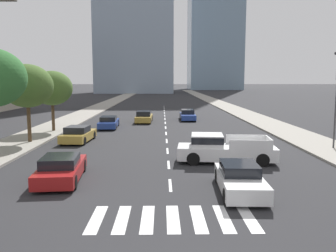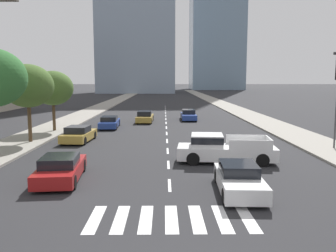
{
  "view_description": "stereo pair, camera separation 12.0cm",
  "coord_description": "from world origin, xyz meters",
  "px_view_note": "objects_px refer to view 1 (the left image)",
  "views": [
    {
      "loc": [
        -0.39,
        -5.99,
        4.88
      ],
      "look_at": [
        0.0,
        15.93,
        2.0
      ],
      "focal_mm": 37.66,
      "sensor_mm": 36.0,
      "label": 1
    },
    {
      "loc": [
        -0.27,
        -5.99,
        4.88
      ],
      "look_at": [
        0.0,
        15.93,
        2.0
      ],
      "focal_mm": 37.66,
      "sensor_mm": 36.0,
      "label": 2
    }
  ],
  "objects_px": {
    "sedan_gold_1": "(144,117)",
    "sedan_gold_3": "(78,135)",
    "sedan_red_2": "(61,169)",
    "sedan_blue_4": "(188,115)",
    "street_tree_second": "(27,86)",
    "street_tree_third": "(52,88)",
    "pickup_truck": "(221,149)",
    "sedan_white_5": "(240,179)",
    "sedan_blue_0": "(109,122)"
  },
  "relations": [
    {
      "from": "sedan_gold_1",
      "to": "street_tree_second",
      "type": "height_order",
      "value": "street_tree_second"
    },
    {
      "from": "street_tree_second",
      "to": "sedan_gold_3",
      "type": "bearing_deg",
      "value": 10.29
    },
    {
      "from": "sedan_blue_0",
      "to": "street_tree_second",
      "type": "relative_size",
      "value": 0.82
    },
    {
      "from": "pickup_truck",
      "to": "sedan_red_2",
      "type": "distance_m",
      "value": 9.24
    },
    {
      "from": "street_tree_second",
      "to": "pickup_truck",
      "type": "bearing_deg",
      "value": -25.14
    },
    {
      "from": "pickup_truck",
      "to": "sedan_gold_1",
      "type": "relative_size",
      "value": 1.22
    },
    {
      "from": "sedan_white_5",
      "to": "sedan_blue_4",
      "type": "bearing_deg",
      "value": -176.95
    },
    {
      "from": "pickup_truck",
      "to": "street_tree_third",
      "type": "height_order",
      "value": "street_tree_third"
    },
    {
      "from": "street_tree_second",
      "to": "street_tree_third",
      "type": "relative_size",
      "value": 1.06
    },
    {
      "from": "pickup_truck",
      "to": "street_tree_second",
      "type": "bearing_deg",
      "value": -19.7
    },
    {
      "from": "pickup_truck",
      "to": "sedan_blue_4",
      "type": "xyz_separation_m",
      "value": [
        -0.39,
        22.35,
        -0.23
      ]
    },
    {
      "from": "pickup_truck",
      "to": "sedan_gold_3",
      "type": "distance_m",
      "value": 12.4
    },
    {
      "from": "sedan_blue_0",
      "to": "sedan_gold_3",
      "type": "height_order",
      "value": "sedan_gold_3"
    },
    {
      "from": "sedan_blue_0",
      "to": "sedan_gold_1",
      "type": "height_order",
      "value": "sedan_gold_1"
    },
    {
      "from": "sedan_blue_4",
      "to": "street_tree_second",
      "type": "relative_size",
      "value": 0.81
    },
    {
      "from": "sedan_blue_4",
      "to": "street_tree_third",
      "type": "distance_m",
      "value": 16.99
    },
    {
      "from": "pickup_truck",
      "to": "sedan_red_2",
      "type": "xyz_separation_m",
      "value": [
        -8.46,
        -3.71,
        -0.23
      ]
    },
    {
      "from": "sedan_gold_1",
      "to": "sedan_gold_3",
      "type": "height_order",
      "value": "sedan_gold_1"
    },
    {
      "from": "sedan_white_5",
      "to": "pickup_truck",
      "type": "bearing_deg",
      "value": -178.99
    },
    {
      "from": "sedan_red_2",
      "to": "sedan_blue_0",
      "type": "bearing_deg",
      "value": -3.41
    },
    {
      "from": "sedan_blue_4",
      "to": "sedan_gold_1",
      "type": "bearing_deg",
      "value": -66.22
    },
    {
      "from": "sedan_red_2",
      "to": "street_tree_third",
      "type": "distance_m",
      "value": 17.37
    },
    {
      "from": "street_tree_second",
      "to": "street_tree_third",
      "type": "xyz_separation_m",
      "value": [
        0.0,
        6.01,
        -0.31
      ]
    },
    {
      "from": "pickup_truck",
      "to": "sedan_white_5",
      "type": "xyz_separation_m",
      "value": [
        -0.15,
        -5.66,
        -0.23
      ]
    },
    {
      "from": "pickup_truck",
      "to": "sedan_gold_1",
      "type": "xyz_separation_m",
      "value": [
        -5.62,
        20.08,
        -0.21
      ]
    },
    {
      "from": "sedan_red_2",
      "to": "sedan_white_5",
      "type": "xyz_separation_m",
      "value": [
        8.31,
        -1.95,
        0.0
      ]
    },
    {
      "from": "sedan_blue_0",
      "to": "sedan_gold_3",
      "type": "distance_m",
      "value": 8.27
    },
    {
      "from": "sedan_blue_0",
      "to": "sedan_blue_4",
      "type": "bearing_deg",
      "value": -52.62
    },
    {
      "from": "pickup_truck",
      "to": "sedan_gold_1",
      "type": "height_order",
      "value": "pickup_truck"
    },
    {
      "from": "sedan_white_5",
      "to": "street_tree_second",
      "type": "height_order",
      "value": "street_tree_second"
    },
    {
      "from": "pickup_truck",
      "to": "sedan_blue_0",
      "type": "xyz_separation_m",
      "value": [
        -8.97,
        15.28,
        -0.25
      ]
    },
    {
      "from": "sedan_blue_4",
      "to": "street_tree_second",
      "type": "distance_m",
      "value": 21.12
    },
    {
      "from": "sedan_gold_3",
      "to": "street_tree_second",
      "type": "height_order",
      "value": "street_tree_second"
    },
    {
      "from": "pickup_truck",
      "to": "sedan_gold_3",
      "type": "height_order",
      "value": "pickup_truck"
    },
    {
      "from": "street_tree_second",
      "to": "street_tree_third",
      "type": "distance_m",
      "value": 6.02
    },
    {
      "from": "pickup_truck",
      "to": "street_tree_second",
      "type": "height_order",
      "value": "street_tree_second"
    },
    {
      "from": "pickup_truck",
      "to": "sedan_gold_3",
      "type": "bearing_deg",
      "value": -29.46
    },
    {
      "from": "sedan_red_2",
      "to": "sedan_gold_3",
      "type": "bearing_deg",
      "value": 4.04
    },
    {
      "from": "sedan_red_2",
      "to": "sedan_gold_3",
      "type": "relative_size",
      "value": 1.1
    },
    {
      "from": "sedan_gold_3",
      "to": "street_tree_third",
      "type": "relative_size",
      "value": 0.78
    },
    {
      "from": "sedan_blue_4",
      "to": "street_tree_third",
      "type": "relative_size",
      "value": 0.86
    },
    {
      "from": "sedan_white_5",
      "to": "sedan_gold_3",
      "type": "bearing_deg",
      "value": -139.3
    },
    {
      "from": "sedan_blue_0",
      "to": "sedan_gold_1",
      "type": "distance_m",
      "value": 5.86
    },
    {
      "from": "sedan_gold_1",
      "to": "street_tree_second",
      "type": "bearing_deg",
      "value": 150.64
    },
    {
      "from": "sedan_red_2",
      "to": "street_tree_third",
      "type": "relative_size",
      "value": 0.86
    },
    {
      "from": "sedan_blue_0",
      "to": "sedan_gold_1",
      "type": "relative_size",
      "value": 1.0
    },
    {
      "from": "sedan_blue_4",
      "to": "street_tree_second",
      "type": "height_order",
      "value": "street_tree_second"
    },
    {
      "from": "pickup_truck",
      "to": "sedan_white_5",
      "type": "distance_m",
      "value": 5.67
    },
    {
      "from": "pickup_truck",
      "to": "sedan_blue_4",
      "type": "relative_size",
      "value": 1.24
    },
    {
      "from": "sedan_white_5",
      "to": "street_tree_third",
      "type": "xyz_separation_m",
      "value": [
        -13.58,
        18.12,
        3.52
      ]
    }
  ]
}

